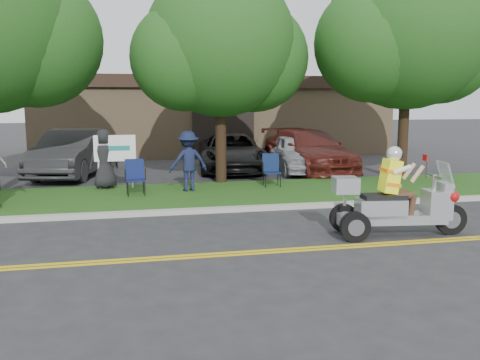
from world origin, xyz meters
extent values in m
plane|color=#28282B|center=(0.00, 0.00, 0.00)|extent=(120.00, 120.00, 0.00)
cube|color=gold|center=(0.00, -0.58, 0.01)|extent=(60.00, 0.10, 0.01)
cube|color=gold|center=(0.00, -0.42, 0.01)|extent=(60.00, 0.10, 0.01)
cube|color=#A8A89E|center=(0.00, 3.05, 0.06)|extent=(60.00, 0.25, 0.12)
cube|color=#215316|center=(0.00, 5.20, 0.06)|extent=(60.00, 4.00, 0.10)
cube|color=#9E7F5B|center=(2.00, 19.00, 2.00)|extent=(18.00, 8.00, 4.00)
cube|color=black|center=(2.00, 14.95, 3.70)|extent=(18.00, 0.30, 0.60)
sphere|color=#1C4D16|center=(-5.15, 7.30, 4.59)|extent=(4.05, 4.05, 4.05)
cylinder|color=#332114|center=(0.50, 7.20, 2.10)|extent=(0.36, 0.36, 4.20)
sphere|color=#1C4D16|center=(0.50, 7.20, 4.65)|extent=(4.80, 4.80, 4.80)
sphere|color=#1C4D16|center=(1.70, 7.50, 4.20)|extent=(3.60, 3.60, 3.60)
sphere|color=#1C4D16|center=(-0.70, 7.00, 4.12)|extent=(3.36, 3.36, 3.36)
cylinder|color=#332114|center=(7.00, 7.00, 2.38)|extent=(0.36, 0.36, 4.76)
sphere|color=#1C4D16|center=(7.00, 7.00, 5.27)|extent=(5.60, 5.60, 5.60)
sphere|color=#1C4D16|center=(8.40, 7.30, 4.76)|extent=(4.20, 4.20, 4.20)
sphere|color=#1C4D16|center=(5.60, 6.80, 4.68)|extent=(3.92, 3.92, 3.92)
cylinder|color=silver|center=(-3.40, 6.60, 0.55)|extent=(0.06, 0.06, 1.10)
cylinder|color=silver|center=(-2.40, 6.60, 0.55)|extent=(0.06, 0.06, 1.10)
cube|color=white|center=(-2.90, 6.60, 1.35)|extent=(1.25, 0.06, 0.80)
cylinder|color=black|center=(4.09, -0.10, 0.33)|extent=(0.67, 0.24, 0.65)
cylinder|color=black|center=(1.88, -0.21, 0.30)|extent=(0.62, 0.24, 0.61)
cylinder|color=black|center=(1.99, 0.57, 0.30)|extent=(0.62, 0.24, 0.61)
cube|color=#B0B4BA|center=(2.90, 0.05, 0.37)|extent=(2.11, 0.76, 0.20)
cube|color=#B0B4BA|center=(2.58, 0.09, 0.60)|extent=(1.03, 0.62, 0.38)
cube|color=black|center=(2.63, 0.09, 0.83)|extent=(0.92, 0.57, 0.11)
cube|color=#B0B4BA|center=(3.76, -0.06, 0.65)|extent=(0.55, 0.58, 0.60)
cube|color=silver|center=(3.92, -0.08, 1.28)|extent=(0.27, 0.52, 0.53)
cube|color=#B0B4BA|center=(1.83, 0.19, 1.09)|extent=(0.54, 0.52, 0.33)
sphere|color=#B20C0F|center=(3.99, -0.24, 0.85)|extent=(0.24, 0.24, 0.24)
cube|color=#DCEC18|center=(2.75, 0.07, 1.26)|extent=(0.43, 0.48, 0.71)
sphere|color=silver|center=(2.82, 0.06, 1.72)|extent=(0.31, 0.31, 0.31)
cylinder|color=black|center=(1.66, 5.76, 0.32)|extent=(0.03, 0.03, 0.43)
cylinder|color=black|center=(2.12, 5.72, 0.32)|extent=(0.03, 0.03, 0.43)
cylinder|color=black|center=(1.70, 6.19, 0.32)|extent=(0.03, 0.03, 0.43)
cylinder|color=black|center=(2.16, 6.14, 0.32)|extent=(0.03, 0.03, 0.43)
cube|color=#0D1B3F|center=(1.91, 5.95, 0.54)|extent=(0.58, 0.54, 0.04)
cube|color=#0D1B3F|center=(1.93, 6.18, 0.83)|extent=(0.55, 0.21, 0.58)
cylinder|color=black|center=(-2.54, 5.06, 0.32)|extent=(0.03, 0.03, 0.43)
cylinder|color=black|center=(-2.07, 5.09, 0.32)|extent=(0.03, 0.03, 0.43)
cylinder|color=black|center=(-2.57, 5.49, 0.32)|extent=(0.03, 0.03, 0.43)
cylinder|color=black|center=(-2.10, 5.52, 0.32)|extent=(0.03, 0.03, 0.43)
cube|color=#0F1847|center=(-2.32, 5.29, 0.54)|extent=(0.57, 0.52, 0.04)
cube|color=#0F1847|center=(-2.33, 5.52, 0.84)|extent=(0.55, 0.19, 0.58)
imported|color=#141B39|center=(-0.75, 5.73, 1.00)|extent=(1.26, 0.86, 1.79)
imported|color=black|center=(-3.23, 6.71, 1.03)|extent=(1.03, 0.82, 1.84)
imported|color=#29292B|center=(-4.52, 10.27, 0.86)|extent=(2.95, 5.52, 1.73)
imported|color=black|center=(1.50, 10.50, 0.75)|extent=(3.11, 5.64, 1.49)
imported|color=#521913|center=(4.50, 9.80, 0.82)|extent=(2.82, 5.85, 1.64)
imported|color=#A1A3A8|center=(4.00, 9.67, 0.75)|extent=(2.15, 4.54, 1.50)
camera|label=1|loc=(-2.43, -9.32, 2.78)|focal=38.00mm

